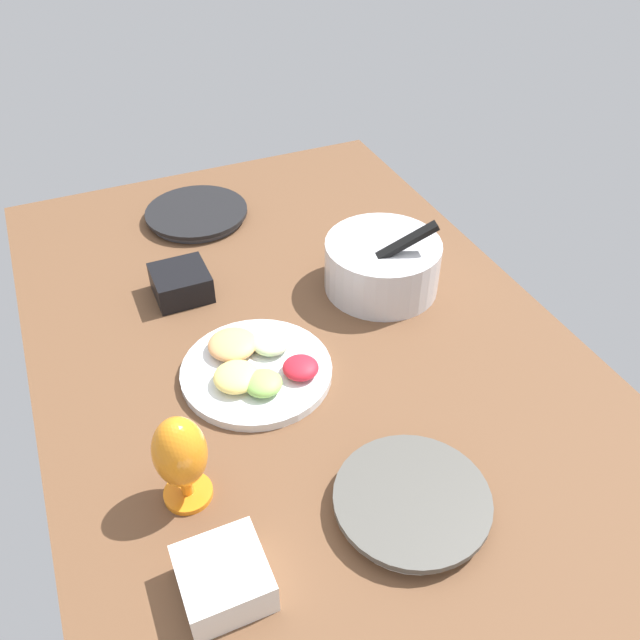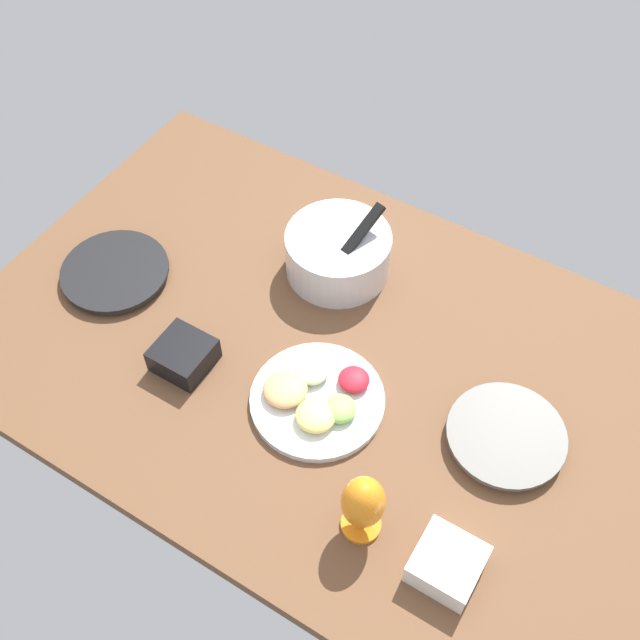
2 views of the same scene
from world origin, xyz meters
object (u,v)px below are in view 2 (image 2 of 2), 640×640
(square_bowl_white, at_px, (447,563))
(square_bowl_black, at_px, (183,354))
(dinner_plate_left, at_px, (115,272))
(dinner_plate_right, at_px, (506,437))
(mixing_bowl, at_px, (338,252))
(fruit_platter, at_px, (316,398))
(hurricane_glass_orange, at_px, (363,504))

(square_bowl_white, bearing_deg, square_bowl_black, 170.36)
(dinner_plate_left, distance_m, dinner_plate_right, 0.98)
(mixing_bowl, xyz_separation_m, fruit_platter, (0.15, -0.35, -0.04))
(dinner_plate_right, xyz_separation_m, hurricane_glass_orange, (-0.16, -0.31, 0.08))
(dinner_plate_left, distance_m, square_bowl_black, 0.32)
(fruit_platter, bearing_deg, dinner_plate_right, 18.08)
(fruit_platter, distance_m, square_bowl_black, 0.31)
(mixing_bowl, height_order, square_bowl_white, mixing_bowl)
(mixing_bowl, height_order, square_bowl_black, mixing_bowl)
(mixing_bowl, height_order, hurricane_glass_orange, mixing_bowl)
(dinner_plate_right, distance_m, hurricane_glass_orange, 0.36)
(dinner_plate_left, relative_size, fruit_platter, 0.90)
(dinner_plate_left, height_order, square_bowl_black, square_bowl_black)
(hurricane_glass_orange, bearing_deg, square_bowl_black, 166.49)
(dinner_plate_right, distance_m, fruit_platter, 0.40)
(dinner_plate_right, bearing_deg, mixing_bowl, 157.21)
(dinner_plate_right, bearing_deg, square_bowl_white, -87.61)
(dinner_plate_right, xyz_separation_m, square_bowl_white, (0.01, -0.31, 0.02))
(dinner_plate_right, height_order, square_bowl_white, square_bowl_white)
(dinner_plate_left, relative_size, mixing_bowl, 1.03)
(square_bowl_white, bearing_deg, mixing_bowl, 135.78)
(hurricane_glass_orange, relative_size, square_bowl_black, 1.47)
(mixing_bowl, distance_m, square_bowl_white, 0.76)
(dinner_plate_right, relative_size, hurricane_glass_orange, 1.43)
(hurricane_glass_orange, bearing_deg, dinner_plate_right, 62.52)
(dinner_plate_right, bearing_deg, fruit_platter, -161.92)
(fruit_platter, height_order, hurricane_glass_orange, hurricane_glass_orange)
(fruit_platter, relative_size, square_bowl_white, 2.39)
(dinner_plate_right, xyz_separation_m, mixing_bowl, (-0.53, 0.22, 0.05))
(hurricane_glass_orange, bearing_deg, fruit_platter, 138.81)
(dinner_plate_right, relative_size, square_bowl_black, 2.10)
(fruit_platter, distance_m, square_bowl_white, 0.43)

